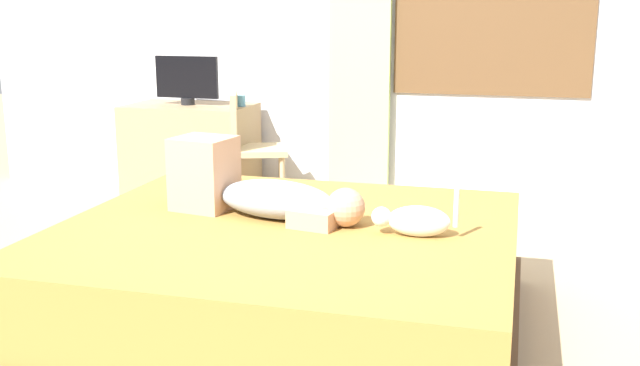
# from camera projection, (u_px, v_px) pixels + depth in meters

# --- Properties ---
(ground_plane) EXTENTS (16.00, 16.00, 0.00)m
(ground_plane) POSITION_uv_depth(u_px,v_px,m) (276.00, 334.00, 3.30)
(ground_plane) COLOR tan
(back_wall_with_window) EXTENTS (6.40, 0.14, 2.90)m
(back_wall_with_window) POSITION_uv_depth(u_px,v_px,m) (385.00, 5.00, 5.24)
(back_wall_with_window) COLOR silver
(back_wall_with_window) RESTS_ON ground
(bed) EXTENTS (2.01, 1.82, 0.49)m
(bed) POSITION_uv_depth(u_px,v_px,m) (286.00, 279.00, 3.28)
(bed) COLOR brown
(bed) RESTS_ON ground
(person_lying) EXTENTS (0.94, 0.39, 0.34)m
(person_lying) POSITION_uv_depth(u_px,v_px,m) (257.00, 191.00, 3.36)
(person_lying) COLOR #8C939E
(person_lying) RESTS_ON bed
(cat) EXTENTS (0.36, 0.13, 0.21)m
(cat) POSITION_uv_depth(u_px,v_px,m) (414.00, 220.00, 3.06)
(cat) COLOR silver
(cat) RESTS_ON bed
(desk) EXTENTS (0.90, 0.56, 0.74)m
(desk) POSITION_uv_depth(u_px,v_px,m) (191.00, 155.00, 5.46)
(desk) COLOR #997A56
(desk) RESTS_ON ground
(tv_monitor) EXTENTS (0.48, 0.10, 0.35)m
(tv_monitor) POSITION_uv_depth(u_px,v_px,m) (187.00, 80.00, 5.33)
(tv_monitor) COLOR black
(tv_monitor) RESTS_ON desk
(cup) EXTENTS (0.08, 0.08, 0.08)m
(cup) POSITION_uv_depth(u_px,v_px,m) (240.00, 101.00, 5.28)
(cup) COLOR teal
(cup) RESTS_ON desk
(chair_by_desk) EXTENTS (0.49, 0.49, 0.86)m
(chair_by_desk) POSITION_uv_depth(u_px,v_px,m) (249.00, 143.00, 5.13)
(chair_by_desk) COLOR tan
(chair_by_desk) RESTS_ON ground
(curtain_left) EXTENTS (0.44, 0.06, 2.50)m
(curtain_left) POSITION_uv_depth(u_px,v_px,m) (360.00, 34.00, 5.21)
(curtain_left) COLOR #ADCC75
(curtain_left) RESTS_ON ground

